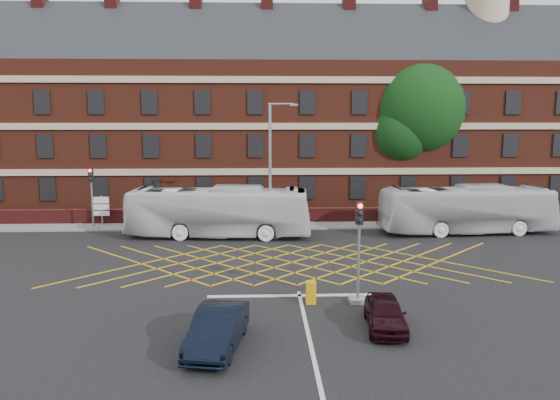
{
  "coord_description": "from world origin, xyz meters",
  "views": [
    {
      "loc": [
        -1.71,
        -26.27,
        7.7
      ],
      "look_at": [
        -0.66,
        1.5,
        3.46
      ],
      "focal_mm": 35.0,
      "sensor_mm": 36.0,
      "label": 1
    }
  ],
  "objects_px": {
    "bus_left": "(219,212)",
    "car_maroon": "(385,313)",
    "street_lamp": "(271,193)",
    "direction_signs": "(101,207)",
    "deciduous_tree": "(415,116)",
    "car_navy": "(218,328)",
    "utility_cabinet": "(311,292)",
    "traffic_light_far": "(92,205)",
    "traffic_light_near": "(358,262)",
    "bus_right": "(467,209)"
  },
  "relations": [
    {
      "from": "bus_left",
      "to": "street_lamp",
      "type": "relative_size",
      "value": 1.38
    },
    {
      "from": "traffic_light_far",
      "to": "car_maroon",
      "type": "bearing_deg",
      "value": -48.79
    },
    {
      "from": "deciduous_tree",
      "to": "direction_signs",
      "type": "bearing_deg",
      "value": -166.19
    },
    {
      "from": "traffic_light_near",
      "to": "direction_signs",
      "type": "bearing_deg",
      "value": 132.56
    },
    {
      "from": "bus_left",
      "to": "direction_signs",
      "type": "bearing_deg",
      "value": 70.88
    },
    {
      "from": "deciduous_tree",
      "to": "traffic_light_near",
      "type": "height_order",
      "value": "deciduous_tree"
    },
    {
      "from": "street_lamp",
      "to": "utility_cabinet",
      "type": "relative_size",
      "value": 9.19
    },
    {
      "from": "car_maroon",
      "to": "deciduous_tree",
      "type": "height_order",
      "value": "deciduous_tree"
    },
    {
      "from": "bus_right",
      "to": "deciduous_tree",
      "type": "relative_size",
      "value": 0.93
    },
    {
      "from": "bus_left",
      "to": "car_maroon",
      "type": "bearing_deg",
      "value": -151.33
    },
    {
      "from": "utility_cabinet",
      "to": "bus_right",
      "type": "bearing_deg",
      "value": 49.08
    },
    {
      "from": "bus_right",
      "to": "car_maroon",
      "type": "distance_m",
      "value": 18.78
    },
    {
      "from": "traffic_light_near",
      "to": "utility_cabinet",
      "type": "xyz_separation_m",
      "value": [
        -1.97,
        -0.03,
        -1.3
      ]
    },
    {
      "from": "car_navy",
      "to": "traffic_light_near",
      "type": "height_order",
      "value": "traffic_light_near"
    },
    {
      "from": "deciduous_tree",
      "to": "traffic_light_far",
      "type": "distance_m",
      "value": 25.83
    },
    {
      "from": "bus_right",
      "to": "street_lamp",
      "type": "bearing_deg",
      "value": 90.48
    },
    {
      "from": "car_navy",
      "to": "traffic_light_far",
      "type": "bearing_deg",
      "value": 126.01
    },
    {
      "from": "car_maroon",
      "to": "deciduous_tree",
      "type": "xyz_separation_m",
      "value": [
        8.07,
        25.36,
        7.21
      ]
    },
    {
      "from": "bus_left",
      "to": "car_navy",
      "type": "height_order",
      "value": "bus_left"
    },
    {
      "from": "car_navy",
      "to": "utility_cabinet",
      "type": "height_order",
      "value": "car_navy"
    },
    {
      "from": "car_maroon",
      "to": "street_lamp",
      "type": "relative_size",
      "value": 0.4
    },
    {
      "from": "bus_right",
      "to": "direction_signs",
      "type": "xyz_separation_m",
      "value": [
        -25.0,
        3.17,
        -0.23
      ]
    },
    {
      "from": "street_lamp",
      "to": "direction_signs",
      "type": "height_order",
      "value": "street_lamp"
    },
    {
      "from": "bus_right",
      "to": "car_navy",
      "type": "relative_size",
      "value": 2.79
    },
    {
      "from": "bus_left",
      "to": "car_maroon",
      "type": "height_order",
      "value": "bus_left"
    },
    {
      "from": "traffic_light_far",
      "to": "street_lamp",
      "type": "height_order",
      "value": "street_lamp"
    },
    {
      "from": "car_navy",
      "to": "traffic_light_near",
      "type": "xyz_separation_m",
      "value": [
        5.52,
        4.35,
        1.08
      ]
    },
    {
      "from": "traffic_light_near",
      "to": "car_navy",
      "type": "bearing_deg",
      "value": -141.74
    },
    {
      "from": "street_lamp",
      "to": "direction_signs",
      "type": "relative_size",
      "value": 3.89
    },
    {
      "from": "car_maroon",
      "to": "utility_cabinet",
      "type": "xyz_separation_m",
      "value": [
        -2.47,
        2.84,
        -0.12
      ]
    },
    {
      "from": "bus_left",
      "to": "utility_cabinet",
      "type": "distance_m",
      "value": 13.88
    },
    {
      "from": "bus_right",
      "to": "deciduous_tree",
      "type": "distance_m",
      "value": 11.01
    },
    {
      "from": "bus_left",
      "to": "traffic_light_near",
      "type": "distance_m",
      "value": 14.6
    },
    {
      "from": "bus_right",
      "to": "traffic_light_near",
      "type": "distance_m",
      "value": 16.61
    },
    {
      "from": "car_navy",
      "to": "traffic_light_near",
      "type": "bearing_deg",
      "value": 47.43
    },
    {
      "from": "car_navy",
      "to": "street_lamp",
      "type": "height_order",
      "value": "street_lamp"
    },
    {
      "from": "deciduous_tree",
      "to": "bus_right",
      "type": "bearing_deg",
      "value": -82.71
    },
    {
      "from": "deciduous_tree",
      "to": "traffic_light_near",
      "type": "relative_size",
      "value": 2.89
    },
    {
      "from": "car_maroon",
      "to": "direction_signs",
      "type": "relative_size",
      "value": 1.57
    },
    {
      "from": "car_navy",
      "to": "traffic_light_far",
      "type": "distance_m",
      "value": 22.2
    },
    {
      "from": "car_maroon",
      "to": "deciduous_tree",
      "type": "relative_size",
      "value": 0.28
    },
    {
      "from": "deciduous_tree",
      "to": "utility_cabinet",
      "type": "relative_size",
      "value": 13.27
    },
    {
      "from": "bus_right",
      "to": "street_lamp",
      "type": "relative_size",
      "value": 1.35
    },
    {
      "from": "car_navy",
      "to": "street_lamp",
      "type": "distance_m",
      "value": 17.26
    },
    {
      "from": "bus_right",
      "to": "car_navy",
      "type": "xyz_separation_m",
      "value": [
        -15.24,
        -17.82,
        -0.93
      ]
    },
    {
      "from": "bus_left",
      "to": "bus_right",
      "type": "height_order",
      "value": "bus_left"
    },
    {
      "from": "car_maroon",
      "to": "traffic_light_near",
      "type": "xyz_separation_m",
      "value": [
        -0.49,
        2.87,
        1.18
      ]
    },
    {
      "from": "traffic_light_far",
      "to": "street_lamp",
      "type": "relative_size",
      "value": 0.5
    },
    {
      "from": "bus_left",
      "to": "deciduous_tree",
      "type": "bearing_deg",
      "value": -53.91
    },
    {
      "from": "car_navy",
      "to": "deciduous_tree",
      "type": "distance_m",
      "value": 31.14
    }
  ]
}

